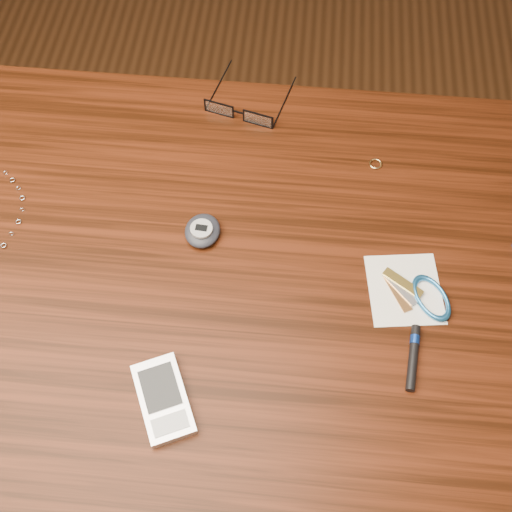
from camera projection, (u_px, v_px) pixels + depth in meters
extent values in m
plane|color=#472814|center=(236.00, 424.00, 1.51)|extent=(3.80, 3.80, 0.00)
cube|color=#361408|center=(222.00, 278.00, 0.87)|extent=(1.00, 0.70, 0.03)
cylinder|color=#4C2814|center=(38.00, 220.00, 1.37)|extent=(0.05, 0.05, 0.71)
cylinder|color=#4C2814|center=(463.00, 254.00, 1.33)|extent=(0.05, 0.05, 0.71)
cube|color=black|center=(219.00, 109.00, 0.99)|extent=(0.05, 0.01, 0.03)
cube|color=white|center=(219.00, 109.00, 0.99)|extent=(0.04, 0.01, 0.02)
cylinder|color=black|center=(219.00, 84.00, 1.03)|extent=(0.03, 0.11, 0.00)
cube|color=black|center=(258.00, 119.00, 0.98)|extent=(0.05, 0.01, 0.03)
cube|color=white|center=(258.00, 119.00, 0.98)|extent=(0.04, 0.01, 0.02)
cylinder|color=black|center=(284.00, 102.00, 1.01)|extent=(0.03, 0.11, 0.00)
cube|color=black|center=(238.00, 112.00, 0.98)|extent=(0.02, 0.01, 0.00)
torus|color=#EBBC70|center=(376.00, 164.00, 0.95)|extent=(0.02, 0.02, 0.00)
torus|color=silver|center=(4.00, 245.00, 0.88)|extent=(0.01, 0.01, 0.00)
torus|color=silver|center=(12.00, 234.00, 0.89)|extent=(0.01, 0.00, 0.01)
torus|color=silver|center=(18.00, 222.00, 0.90)|extent=(0.01, 0.01, 0.00)
torus|color=silver|center=(22.00, 210.00, 0.91)|extent=(0.01, 0.00, 0.01)
torus|color=silver|center=(22.00, 198.00, 0.92)|extent=(0.01, 0.01, 0.00)
torus|color=silver|center=(18.00, 188.00, 0.93)|extent=(0.01, 0.01, 0.01)
torus|color=silver|center=(12.00, 180.00, 0.93)|extent=(0.01, 0.01, 0.00)
torus|color=silver|center=(6.00, 173.00, 0.94)|extent=(0.01, 0.01, 0.01)
cube|color=#BBBBC0|center=(163.00, 399.00, 0.76)|extent=(0.09, 0.12, 0.01)
cube|color=black|center=(160.00, 387.00, 0.76)|extent=(0.06, 0.07, 0.00)
cube|color=#A0A4A8|center=(170.00, 423.00, 0.74)|extent=(0.05, 0.04, 0.00)
ellipsoid|color=black|center=(202.00, 231.00, 0.88)|extent=(0.05, 0.06, 0.02)
cylinder|color=#909398|center=(201.00, 229.00, 0.87)|extent=(0.03, 0.03, 0.00)
cube|color=black|center=(201.00, 228.00, 0.87)|extent=(0.02, 0.01, 0.00)
cube|color=white|center=(405.00, 289.00, 0.85)|extent=(0.11, 0.12, 0.00)
torus|color=#226CB4|center=(431.00, 298.00, 0.83)|extent=(0.08, 0.08, 0.01)
cube|color=#AB733C|center=(398.00, 293.00, 0.84)|extent=(0.04, 0.06, 0.00)
cube|color=silver|center=(400.00, 288.00, 0.84)|extent=(0.05, 0.05, 0.00)
cube|color=#AD923D|center=(403.00, 283.00, 0.84)|extent=(0.05, 0.04, 0.00)
cylinder|color=black|center=(413.00, 358.00, 0.79)|extent=(0.02, 0.09, 0.01)
cylinder|color=#1640B9|center=(415.00, 340.00, 0.80)|extent=(0.01, 0.01, 0.01)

